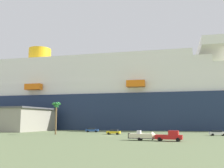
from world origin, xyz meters
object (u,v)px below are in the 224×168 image
Objects in this scene: small_boat_on_trailer at (145,136)px; parked_car_yellow_taxi at (114,132)px; cruise_ship at (96,100)px; palm_tree at (56,108)px; parked_car_white_van at (217,133)px; parked_car_blue_suv at (92,130)px; pickup_truck at (170,136)px.

small_boat_on_trailer reaches higher than parked_car_yellow_taxi.
palm_tree is at bearing -83.43° from cruise_ship.
parked_car_white_van and parked_car_blue_suv have the same top height.
cruise_ship is 54.29m from palm_tree.
parked_car_white_van is 0.99× the size of parked_car_blue_suv.
parked_car_blue_suv is (4.98, 18.56, -7.47)m from palm_tree.
palm_tree is 19.55m from parked_car_yellow_taxi.
parked_car_white_van is at bearing 8.34° from palm_tree.
parked_car_white_van is 44.11m from parked_car_blue_suv.
parked_car_yellow_taxi is (12.42, -13.71, -0.00)m from parked_car_blue_suv.
small_boat_on_trailer is at bearing -53.97° from parked_car_blue_suv.
small_boat_on_trailer is 1.71× the size of parked_car_yellow_taxi.
small_boat_on_trailer is 1.50× the size of parked_car_white_van.
palm_tree is at bearing -164.45° from parked_car_yellow_taxi.
palm_tree is 20.61m from parked_car_blue_suv.
palm_tree is 48.63m from parked_car_white_van.
cruise_ship reaches higher than parked_car_blue_suv.
pickup_truck is at bearing -49.54° from parked_car_yellow_taxi.
cruise_ship is at bearing 117.65° from small_boat_on_trailer.
cruise_ship is 55.91m from parked_car_yellow_taxi.
parked_car_blue_suv is at bearing 132.18° from parked_car_yellow_taxi.
parked_car_yellow_taxi is (23.57, -48.67, -14.18)m from cruise_ship.
parked_car_yellow_taxi is at bearing -47.82° from parked_car_blue_suv.
parked_car_blue_suv is at bearing 74.97° from palm_tree.
palm_tree is at bearing -105.03° from parked_car_blue_suv.
cruise_ship is at bearing 107.68° from parked_car_blue_suv.
parked_car_yellow_taxi is at bearing -175.97° from parked_car_white_van.
parked_car_yellow_taxi is (17.41, 4.85, -7.47)m from palm_tree.
small_boat_on_trailer is 35.66m from palm_tree.
pickup_truck is at bearing -3.46° from small_boat_on_trailer.
parked_car_white_van is at bearing 54.48° from small_boat_on_trailer.
pickup_truck is at bearing -25.29° from palm_tree.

